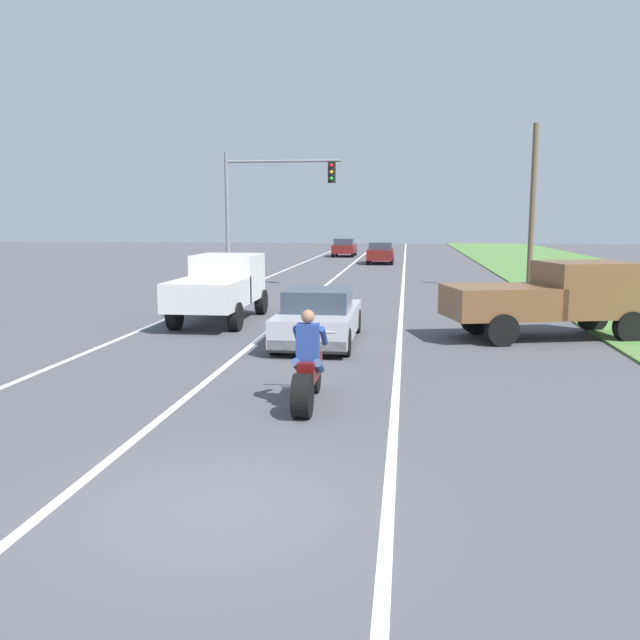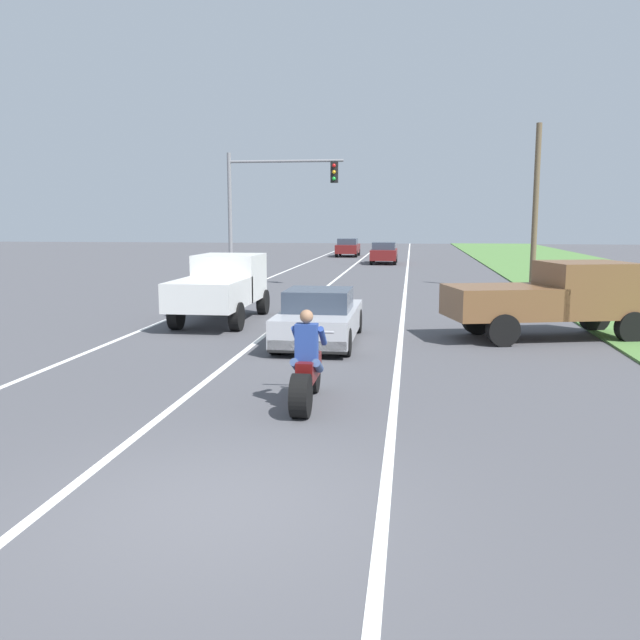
# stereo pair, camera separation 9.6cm
# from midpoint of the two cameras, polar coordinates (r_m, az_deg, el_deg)

# --- Properties ---
(ground_plane) EXTENTS (160.00, 160.00, 0.00)m
(ground_plane) POSITION_cam_midpoint_polar(r_m,az_deg,el_deg) (7.54, -8.93, -15.49)
(ground_plane) COLOR #4C4C51
(lane_stripe_left_solid) EXTENTS (0.14, 120.00, 0.01)m
(lane_stripe_left_solid) POSITION_cam_midpoint_polar(r_m,az_deg,el_deg) (27.77, -8.10, 2.18)
(lane_stripe_left_solid) COLOR white
(lane_stripe_left_solid) RESTS_ON ground
(lane_stripe_right_solid) EXTENTS (0.14, 120.00, 0.01)m
(lane_stripe_right_solid) POSITION_cam_midpoint_polar(r_m,az_deg,el_deg) (26.77, 6.93, 1.96)
(lane_stripe_right_solid) COLOR white
(lane_stripe_right_solid) RESTS_ON ground
(lane_stripe_centre_dashed) EXTENTS (0.14, 120.00, 0.01)m
(lane_stripe_centre_dashed) POSITION_cam_midpoint_polar(r_m,az_deg,el_deg) (27.04, -0.72, 2.09)
(lane_stripe_centre_dashed) COLOR white
(lane_stripe_centre_dashed) RESTS_ON ground
(motorcycle_with_rider) EXTENTS (0.70, 2.21, 1.62)m
(motorcycle_with_rider) POSITION_cam_midpoint_polar(r_m,az_deg,el_deg) (10.96, -1.28, -4.44)
(motorcycle_with_rider) COLOR black
(motorcycle_with_rider) RESTS_ON ground
(sports_car_silver) EXTENTS (1.84, 4.30, 1.37)m
(sports_car_silver) POSITION_cam_midpoint_polar(r_m,az_deg,el_deg) (16.60, -0.28, 0.16)
(sports_car_silver) COLOR #B7B7BC
(sports_car_silver) RESTS_ON ground
(pickup_truck_left_lane_white) EXTENTS (2.02, 4.80, 1.98)m
(pickup_truck_left_lane_white) POSITION_cam_midpoint_polar(r_m,az_deg,el_deg) (20.30, -8.65, 2.96)
(pickup_truck_left_lane_white) COLOR silver
(pickup_truck_left_lane_white) RESTS_ON ground
(pickup_truck_right_shoulder_brown) EXTENTS (5.14, 3.14, 1.98)m
(pickup_truck_right_shoulder_brown) POSITION_cam_midpoint_polar(r_m,az_deg,el_deg) (18.19, 18.84, 1.95)
(pickup_truck_right_shoulder_brown) COLOR brown
(pickup_truck_right_shoulder_brown) RESTS_ON ground
(traffic_light_mast_near) EXTENTS (5.23, 0.34, 6.00)m
(traffic_light_mast_near) POSITION_cam_midpoint_polar(r_m,az_deg,el_deg) (30.37, -4.99, 10.40)
(traffic_light_mast_near) COLOR gray
(traffic_light_mast_near) RESTS_ON ground
(utility_pole_roadside) EXTENTS (0.24, 0.24, 7.06)m
(utility_pole_roadside) POSITION_cam_midpoint_polar(r_m,az_deg,el_deg) (30.28, 17.58, 9.08)
(utility_pole_roadside) COLOR brown
(utility_pole_roadside) RESTS_ON ground
(distant_car_far_ahead) EXTENTS (1.80, 4.00, 1.50)m
(distant_car_far_ahead) POSITION_cam_midpoint_polar(r_m,az_deg,el_deg) (46.92, 5.13, 5.75)
(distant_car_far_ahead) COLOR maroon
(distant_car_far_ahead) RESTS_ON ground
(distant_car_further_ahead) EXTENTS (1.80, 4.00, 1.50)m
(distant_car_further_ahead) POSITION_cam_midpoint_polar(r_m,az_deg,el_deg) (55.88, 2.04, 6.23)
(distant_car_further_ahead) COLOR maroon
(distant_car_further_ahead) RESTS_ON ground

